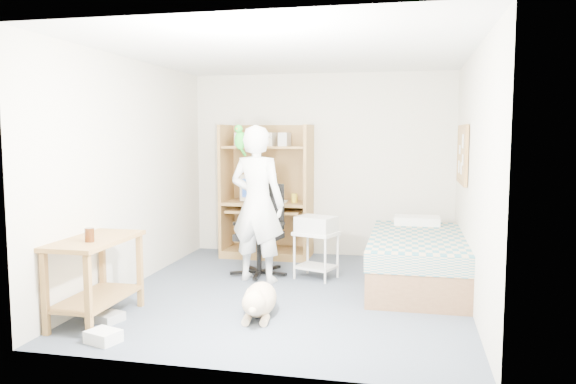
% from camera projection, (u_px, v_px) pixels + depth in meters
% --- Properties ---
extents(floor, '(4.00, 4.00, 0.00)m').
position_uv_depth(floor, '(291.00, 293.00, 5.94)').
color(floor, '#46515F').
rests_on(floor, ground).
extents(wall_back, '(3.60, 0.02, 2.50)m').
position_uv_depth(wall_back, '(321.00, 165.00, 7.75)').
color(wall_back, beige).
rests_on(wall_back, floor).
extents(wall_right, '(0.02, 4.00, 2.50)m').
position_uv_depth(wall_right, '(473.00, 179.00, 5.43)').
color(wall_right, beige).
rests_on(wall_right, floor).
extents(wall_left, '(0.02, 4.00, 2.50)m').
position_uv_depth(wall_left, '(132.00, 173.00, 6.19)').
color(wall_left, beige).
rests_on(wall_left, floor).
extents(ceiling, '(3.60, 4.00, 0.02)m').
position_uv_depth(ceiling, '(291.00, 53.00, 5.68)').
color(ceiling, white).
rests_on(ceiling, wall_back).
extents(computer_hutch, '(1.20, 0.63, 1.80)m').
position_uv_depth(computer_hutch, '(268.00, 197.00, 7.69)').
color(computer_hutch, brown).
rests_on(computer_hutch, floor).
extents(bed, '(1.02, 2.02, 0.66)m').
position_uv_depth(bed, '(417.00, 260.00, 6.23)').
color(bed, brown).
rests_on(bed, floor).
extents(side_desk, '(0.50, 1.00, 0.75)m').
position_uv_depth(side_desk, '(96.00, 266.00, 5.05)').
color(side_desk, brown).
rests_on(side_desk, floor).
extents(corkboard, '(0.04, 0.94, 0.66)m').
position_uv_depth(corkboard, '(462.00, 154.00, 6.29)').
color(corkboard, '#9D7E46').
rests_on(corkboard, wall_right).
extents(office_chair, '(0.60, 0.60, 1.07)m').
position_uv_depth(office_chair, '(261.00, 243.00, 6.72)').
color(office_chair, black).
rests_on(office_chair, floor).
extents(person, '(0.72, 0.54, 1.78)m').
position_uv_depth(person, '(257.00, 204.00, 6.36)').
color(person, white).
rests_on(person, floor).
extents(parrot, '(0.13, 0.23, 0.36)m').
position_uv_depth(parrot, '(240.00, 139.00, 6.34)').
color(parrot, '#138522').
rests_on(parrot, person).
extents(dog, '(0.38, 0.95, 0.36)m').
position_uv_depth(dog, '(259.00, 300.00, 5.18)').
color(dog, beige).
rests_on(dog, floor).
extents(printer_cart, '(0.55, 0.50, 0.55)m').
position_uv_depth(printer_cart, '(316.00, 248.00, 6.51)').
color(printer_cart, silver).
rests_on(printer_cart, floor).
extents(printer, '(0.50, 0.44, 0.18)m').
position_uv_depth(printer, '(316.00, 224.00, 6.48)').
color(printer, beige).
rests_on(printer, printer_cart).
extents(crt_monitor, '(0.42, 0.44, 0.36)m').
position_uv_depth(crt_monitor, '(258.00, 187.00, 7.71)').
color(crt_monitor, beige).
rests_on(crt_monitor, computer_hutch).
extents(keyboard, '(0.47, 0.23, 0.03)m').
position_uv_depth(keyboard, '(262.00, 209.00, 7.56)').
color(keyboard, beige).
rests_on(keyboard, computer_hutch).
extents(pencil_cup, '(0.08, 0.08, 0.12)m').
position_uv_depth(pencil_cup, '(294.00, 198.00, 7.52)').
color(pencil_cup, gold).
rests_on(pencil_cup, computer_hutch).
extents(drink_glass, '(0.08, 0.08, 0.12)m').
position_uv_depth(drink_glass, '(89.00, 235.00, 4.85)').
color(drink_glass, '#3C1C09').
rests_on(drink_glass, side_desk).
extents(floor_box_a, '(0.30, 0.27, 0.10)m').
position_uv_depth(floor_box_a, '(103.00, 337.00, 4.53)').
color(floor_box_a, white).
rests_on(floor_box_a, floor).
extents(floor_box_b, '(0.24, 0.26, 0.08)m').
position_uv_depth(floor_box_b, '(110.00, 318.00, 5.03)').
color(floor_box_b, '#A5A5A0').
rests_on(floor_box_b, floor).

